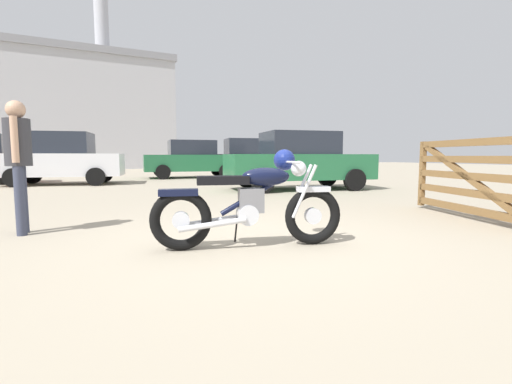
# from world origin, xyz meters

# --- Properties ---
(ground_plane) EXTENTS (80.00, 80.00, 0.00)m
(ground_plane) POSITION_xyz_m (0.00, 0.00, 0.00)
(ground_plane) COLOR tan
(vintage_motorcycle) EXTENTS (2.06, 0.72, 1.07)m
(vintage_motorcycle) POSITION_xyz_m (-0.10, -0.22, 0.49)
(vintage_motorcycle) COLOR black
(vintage_motorcycle) RESTS_ON ground_plane
(timber_gate) EXTENTS (0.76, 2.49, 1.60)m
(timber_gate) POSITION_xyz_m (3.59, -0.16, 0.70)
(timber_gate) COLOR brown
(timber_gate) RESTS_ON ground_plane
(bystander) EXTENTS (0.30, 0.46, 1.66)m
(bystander) POSITION_xyz_m (-2.55, 1.49, 1.02)
(bystander) COLOR #383D51
(bystander) RESTS_ON ground_plane
(red_hatchback_near) EXTENTS (4.10, 2.24, 1.78)m
(red_hatchback_near) POSITION_xyz_m (5.12, 12.22, 0.92)
(red_hatchback_near) COLOR black
(red_hatchback_near) RESTS_ON ground_plane
(pale_sedan_back) EXTENTS (4.39, 2.34, 1.67)m
(pale_sedan_back) POSITION_xyz_m (3.72, 5.54, 0.84)
(pale_sedan_back) COLOR black
(pale_sedan_back) RESTS_ON ground_plane
(blue_hatchback_right) EXTENTS (4.11, 2.29, 1.78)m
(blue_hatchback_right) POSITION_xyz_m (-2.93, 10.29, 0.92)
(blue_hatchback_right) COLOR black
(blue_hatchback_right) RESTS_ON ground_plane
(dark_sedan_left) EXTENTS (4.32, 2.18, 1.67)m
(dark_sedan_left) POSITION_xyz_m (2.16, 12.49, 0.84)
(dark_sedan_left) COLOR black
(dark_sedan_left) RESTS_ON ground_plane
(industrial_building) EXTENTS (20.15, 10.20, 18.43)m
(industrial_building) POSITION_xyz_m (-5.95, 29.00, 4.46)
(industrial_building) COLOR #B2B2B7
(industrial_building) RESTS_ON ground_plane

